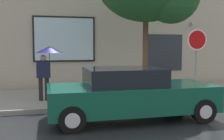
{
  "coord_description": "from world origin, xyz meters",
  "views": [
    {
      "loc": [
        -2.47,
        -7.2,
        2.0
      ],
      "look_at": [
        -0.26,
        1.8,
        1.2
      ],
      "focal_mm": 43.61,
      "sensor_mm": 36.0,
      "label": 1
    }
  ],
  "objects": [
    {
      "name": "pedestrian_with_umbrella",
      "position": [
        -2.4,
        2.32,
        1.61
      ],
      "size": [
        0.92,
        0.92,
        1.86
      ],
      "color": "black",
      "rests_on": "sidewalk"
    },
    {
      "name": "building_facade",
      "position": [
        -0.01,
        5.5,
        3.49
      ],
      "size": [
        20.0,
        0.67,
        7.0
      ],
      "color": "#B2A893",
      "rests_on": "ground"
    },
    {
      "name": "ground_plane",
      "position": [
        0.0,
        0.0,
        0.0
      ],
      "size": [
        60.0,
        60.0,
        0.0
      ],
      "primitive_type": "plane",
      "color": "black"
    },
    {
      "name": "stop_sign",
      "position": [
        2.84,
        1.6,
        1.9
      ],
      "size": [
        0.76,
        0.1,
        2.47
      ],
      "color": "gray",
      "rests_on": "sidewalk"
    },
    {
      "name": "parked_car",
      "position": [
        -0.23,
        -0.14,
        0.7
      ],
      "size": [
        4.52,
        1.94,
        1.42
      ],
      "color": "#0F4C38",
      "rests_on": "ground"
    },
    {
      "name": "sidewalk",
      "position": [
        0.0,
        3.0,
        0.07
      ],
      "size": [
        20.0,
        4.0,
        0.15
      ],
      "primitive_type": "cube",
      "color": "gray",
      "rests_on": "ground"
    }
  ]
}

